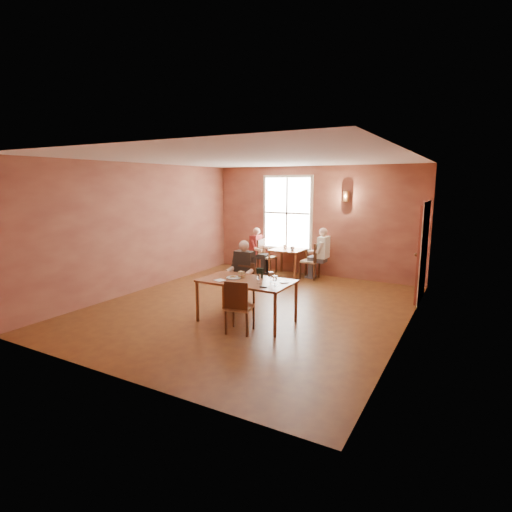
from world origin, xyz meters
The scene contains 30 objects.
ground centered at (0.00, 0.00, 0.00)m, with size 6.00×7.00×0.01m, color brown.
wall_back centered at (0.00, 3.50, 1.50)m, with size 6.00×0.04×3.00m, color brown.
wall_front centered at (0.00, -3.50, 1.50)m, with size 6.00×0.04×3.00m, color brown.
wall_left centered at (-3.00, 0.00, 1.50)m, with size 0.04×7.00×3.00m, color brown.
wall_right centered at (3.00, 0.00, 1.50)m, with size 0.04×7.00×3.00m, color brown.
ceiling centered at (0.00, 0.00, 3.00)m, with size 6.00×7.00×0.04m, color white.
window centered at (-0.80, 3.45, 1.70)m, with size 1.36×0.10×1.96m, color white.
door centered at (2.94, 2.30, 1.05)m, with size 0.12×1.04×2.10m, color maroon.
wall_sconce centered at (0.90, 3.40, 2.20)m, with size 0.16×0.16×0.28m, color brown.
main_table centered at (0.35, -0.78, 0.39)m, with size 1.68×0.95×0.79m, color brown, non-canonical shape.
chair_diner_main centered at (-0.15, -0.13, 0.46)m, with size 0.41×0.41×0.93m, color brown, non-canonical shape.
diner_main centered at (-0.15, -0.16, 0.66)m, with size 0.53×0.53×1.32m, color #402D1F, non-canonical shape.
chair_empty centered at (0.52, -1.29, 0.46)m, with size 0.41×0.41×0.93m, color brown, non-canonical shape.
plate_food centered at (0.07, -0.77, 0.81)m, with size 0.28×0.28×0.04m, color white.
sandwich centered at (0.19, -0.70, 0.85)m, with size 0.09×0.09×0.11m, color tan.
goblet_a centered at (0.79, -0.68, 0.89)m, with size 0.08×0.08×0.20m, color white, non-canonical shape.
goblet_b centered at (0.98, -0.89, 0.89)m, with size 0.08×0.08×0.19m, color silver, non-canonical shape.
goblet_c centered at (0.69, -0.93, 0.89)m, with size 0.08×0.08×0.19m, color white, non-canonical shape.
menu_stand centered at (0.49, -0.53, 0.89)m, with size 0.12×0.06×0.20m, color black.
knife centered at (0.31, -1.04, 0.79)m, with size 0.19×0.02×0.00m, color silver.
napkin centered at (-0.07, -1.03, 0.79)m, with size 0.17×0.17×0.01m, color white.
side_plate centered at (1.02, -0.59, 0.80)m, with size 0.17×0.17×0.01m, color silver.
sunglasses centered at (0.86, -1.09, 0.80)m, with size 0.13×0.04×0.02m, color black.
second_table centered at (-0.55, 3.01, 0.37)m, with size 0.84×0.84×0.75m, color brown, non-canonical shape.
chair_diner_white centered at (0.10, 3.01, 0.49)m, with size 0.43×0.43×0.98m, color brown, non-canonical shape.
diner_white centered at (0.13, 3.01, 0.67)m, with size 0.53×0.53×1.33m, color beige, non-canonical shape.
chair_diner_maroon centered at (-1.20, 3.01, 0.48)m, with size 0.43×0.43×0.96m, color brown, non-canonical shape.
diner_maroon centered at (-1.23, 3.01, 0.63)m, with size 0.50×0.50×1.25m, color #57111B, non-canonical shape.
cup_a centered at (-0.39, 2.93, 0.79)m, with size 0.12×0.12×0.10m, color white.
cup_b centered at (-0.71, 3.13, 0.79)m, with size 0.10×0.10×0.09m, color white.
Camera 1 is at (3.95, -6.89, 2.53)m, focal length 28.00 mm.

